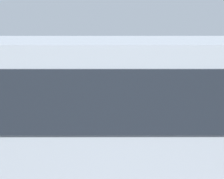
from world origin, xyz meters
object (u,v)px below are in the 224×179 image
spectator_right (84,109)px  parked_motorcycle_silver (190,135)px  spectator_far_left (208,109)px  parked_motorcycle_dark (92,138)px  spectator_left (162,109)px  tour_bus (150,122)px  stunt_motorcycle (74,77)px  spectator_centre (124,109)px

spectator_right → parked_motorcycle_silver: bearing=167.8°
spectator_far_left → spectator_right: bearing=0.9°
spectator_right → parked_motorcycle_silver: 3.11m
parked_motorcycle_dark → spectator_left: bearing=-156.6°
tour_bus → spectator_right: 3.19m
spectator_right → stunt_motorcycle: size_ratio=0.92×
spectator_left → spectator_right: 2.31m
spectator_far_left → parked_motorcycle_silver: 1.13m
tour_bus → spectator_right: tour_bus is taller
spectator_right → spectator_left: bearing=-178.4°
spectator_far_left → spectator_centre: bearing=-1.4°
spectator_left → spectator_far_left: bearing=179.9°
spectator_left → parked_motorcycle_dark: (2.05, 0.89, -0.54)m
spectator_centre → stunt_motorcycle: size_ratio=0.88×
spectator_right → spectator_far_left: bearing=-179.1°
spectator_right → stunt_motorcycle: (0.85, -5.09, -0.04)m
tour_bus → parked_motorcycle_dark: 2.57m
parked_motorcycle_dark → spectator_far_left: bearing=-165.5°
spectator_far_left → spectator_right: (3.69, 0.06, 0.07)m
parked_motorcycle_silver → stunt_motorcycle: stunt_motorcycle is taller
spectator_far_left → spectator_centre: size_ratio=0.99×
tour_bus → spectator_left: (-0.81, -2.82, -0.62)m
spectator_right → stunt_motorcycle: stunt_motorcycle is taller
spectator_left → parked_motorcycle_dark: bearing=23.4°
spectator_far_left → parked_motorcycle_dark: 3.58m
stunt_motorcycle → spectator_left: bearing=122.2°
spectator_left → spectator_centre: bearing=-2.8°
spectator_far_left → spectator_left: spectator_left is taller
tour_bus → spectator_centre: size_ratio=5.41×
parked_motorcycle_dark → spectator_right: bearing=-72.4°
parked_motorcycle_silver → spectator_right: bearing=-12.2°
spectator_centre → parked_motorcycle_dark: bearing=45.8°
tour_bus → parked_motorcycle_dark: bearing=-57.2°
parked_motorcycle_silver → parked_motorcycle_dark: 2.73m
spectator_centre → stunt_motorcycle: (2.03, -4.97, 0.01)m
stunt_motorcycle → parked_motorcycle_dark: bearing=100.6°
spectator_left → spectator_right: (2.31, 0.06, 0.05)m
spectator_centre → parked_motorcycle_silver: spectator_centre is taller
spectator_left → parked_motorcycle_silver: size_ratio=0.84×
spectator_centre → spectator_right: bearing=5.8°
spectator_centre → parked_motorcycle_silver: 2.03m
tour_bus → stunt_motorcycle: tour_bus is taller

